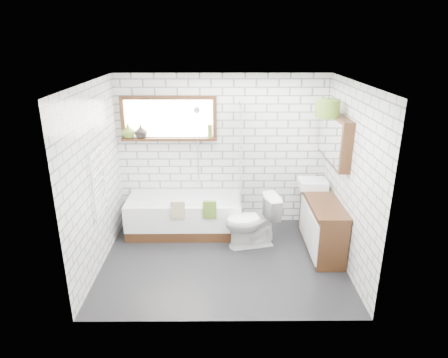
{
  "coord_description": "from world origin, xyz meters",
  "views": [
    {
      "loc": [
        -0.02,
        -5.0,
        3.07
      ],
      "look_at": [
        0.02,
        0.25,
        1.15
      ],
      "focal_mm": 32.0,
      "sensor_mm": 36.0,
      "label": 1
    }
  ],
  "objects_px": {
    "basin": "(313,184)",
    "toilet": "(252,221)",
    "pendant": "(328,108)",
    "bathtub": "(184,215)",
    "vanity": "(322,224)"
  },
  "relations": [
    {
      "from": "bathtub",
      "to": "basin",
      "type": "height_order",
      "value": "basin"
    },
    {
      "from": "bathtub",
      "to": "toilet",
      "type": "xyz_separation_m",
      "value": [
        1.06,
        -0.48,
        0.11
      ]
    },
    {
      "from": "basin",
      "to": "toilet",
      "type": "bearing_deg",
      "value": -156.43
    },
    {
      "from": "bathtub",
      "to": "pendant",
      "type": "bearing_deg",
      "value": -11.46
    },
    {
      "from": "basin",
      "to": "toilet",
      "type": "xyz_separation_m",
      "value": [
        -0.98,
        -0.43,
        -0.44
      ]
    },
    {
      "from": "vanity",
      "to": "pendant",
      "type": "height_order",
      "value": "pendant"
    },
    {
      "from": "bathtub",
      "to": "vanity",
      "type": "bearing_deg",
      "value": -14.68
    },
    {
      "from": "vanity",
      "to": "toilet",
      "type": "bearing_deg",
      "value": 176.03
    },
    {
      "from": "vanity",
      "to": "basin",
      "type": "xyz_separation_m",
      "value": [
        -0.06,
        0.5,
        0.45
      ]
    },
    {
      "from": "pendant",
      "to": "basin",
      "type": "bearing_deg",
      "value": 94.84
    },
    {
      "from": "vanity",
      "to": "bathtub",
      "type": "bearing_deg",
      "value": 165.32
    },
    {
      "from": "basin",
      "to": "pendant",
      "type": "relative_size",
      "value": 1.28
    },
    {
      "from": "vanity",
      "to": "basin",
      "type": "height_order",
      "value": "basin"
    },
    {
      "from": "basin",
      "to": "pendant",
      "type": "bearing_deg",
      "value": -85.16
    },
    {
      "from": "bathtub",
      "to": "vanity",
      "type": "relative_size",
      "value": 1.32
    }
  ]
}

